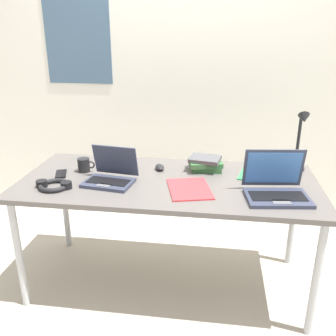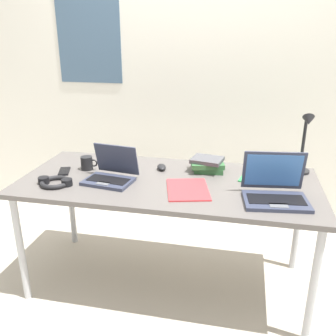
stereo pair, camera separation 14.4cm
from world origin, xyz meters
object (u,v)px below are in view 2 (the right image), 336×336
book_stack (208,164)px  paper_folder_far_corner (188,189)px  desk_lamp (304,144)px  computer_mouse (162,167)px  cell_phone (64,171)px  laptop_front_left (275,191)px  coffee_mug (87,163)px  headphones (55,182)px  paper_folder_back_left (262,175)px  laptop_back_right (111,174)px

book_stack → paper_folder_far_corner: size_ratio=0.76×
desk_lamp → computer_mouse: size_ratio=4.17×
desk_lamp → cell_phone: bearing=-169.5°
laptop_front_left → coffee_mug: laptop_front_left is taller
computer_mouse → coffee_mug: 0.49m
laptop_front_left → coffee_mug: bearing=169.3°
headphones → paper_folder_back_left: (1.20, 0.39, -0.01)m
desk_lamp → book_stack: desk_lamp is taller
coffee_mug → headphones: bearing=-106.6°
paper_folder_far_corner → desk_lamp: bearing=30.9°
headphones → paper_folder_back_left: 1.26m
laptop_back_right → computer_mouse: laptop_back_right is taller
laptop_back_right → cell_phone: 0.36m
desk_lamp → laptop_back_right: bearing=-162.7°
laptop_front_left → coffee_mug: (-1.17, 0.22, -0.00)m
paper_folder_far_corner → coffee_mug: 0.72m
desk_lamp → laptop_back_right: desk_lamp is taller
computer_mouse → desk_lamp: bearing=-12.5°
paper_folder_far_corner → paper_folder_back_left: 0.52m
laptop_back_right → headphones: (-0.30, -0.12, -0.03)m
laptop_front_left → coffee_mug: 1.19m
headphones → paper_folder_back_left: headphones is taller
desk_lamp → headphones: size_ratio=1.87×
laptop_front_left → computer_mouse: size_ratio=3.81×
desk_lamp → cell_phone: size_ratio=2.94×
desk_lamp → paper_folder_back_left: bearing=-160.2°
paper_folder_back_left → coffee_mug: bearing=-174.1°
paper_folder_far_corner → paper_folder_back_left: same height
cell_phone → paper_folder_far_corner: size_ratio=0.44×
laptop_back_right → coffee_mug: laptop_back_right is taller
paper_folder_back_left → cell_phone: bearing=-171.4°
laptop_front_left → paper_folder_back_left: bearing=98.9°
laptop_back_right → computer_mouse: size_ratio=3.25×
computer_mouse → laptop_front_left: bearing=-44.0°
laptop_front_left → coffee_mug: size_ratio=3.24×
laptop_back_right → coffee_mug: bearing=145.3°
book_stack → paper_folder_back_left: bearing=-2.7°
book_stack → paper_folder_far_corner: (-0.08, -0.33, -0.04)m
computer_mouse → laptop_back_right: bearing=-154.9°
laptop_back_right → laptop_front_left: 0.96m
book_stack → cell_phone: bearing=-167.2°
cell_phone → paper_folder_back_left: 1.26m
computer_mouse → cell_phone: (-0.60, -0.17, -0.01)m
paper_folder_back_left → paper_folder_far_corner: bearing=-143.8°
headphones → cell_phone: bearing=102.5°
laptop_front_left → cell_phone: 1.31m
computer_mouse → paper_folder_far_corner: bearing=-72.2°
paper_folder_far_corner → book_stack: bearing=76.5°
coffee_mug → computer_mouse: bearing=11.7°
book_stack → paper_folder_back_left: book_stack is taller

